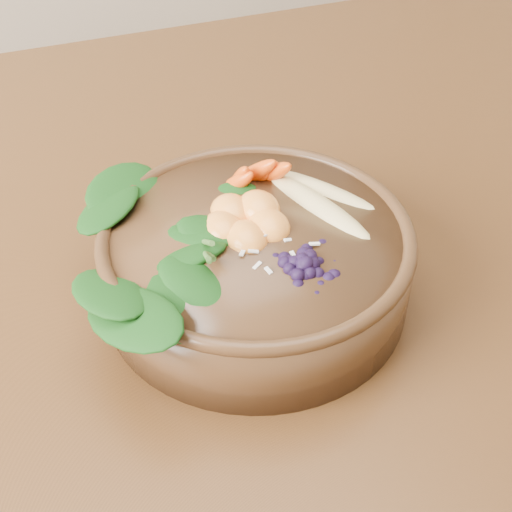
{
  "coord_description": "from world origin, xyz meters",
  "views": [
    {
      "loc": [
        -0.11,
        -0.58,
        1.2
      ],
      "look_at": [
        0.06,
        -0.14,
        0.8
      ],
      "focal_mm": 50.0,
      "sensor_mm": 36.0,
      "label": 1
    }
  ],
  "objects_px": {
    "kale_heap": "(176,201)",
    "stoneware_bowl": "(256,265)",
    "banana_halves": "(321,185)",
    "mandarin_cluster": "(245,208)",
    "blueberry_pile": "(303,248)",
    "dining_table": "(163,283)",
    "carrot_cluster": "(247,140)"
  },
  "relations": [
    {
      "from": "kale_heap",
      "to": "stoneware_bowl",
      "type": "bearing_deg",
      "value": -35.08
    },
    {
      "from": "banana_halves",
      "to": "mandarin_cluster",
      "type": "distance_m",
      "value": 0.08
    },
    {
      "from": "banana_halves",
      "to": "blueberry_pile",
      "type": "relative_size",
      "value": 1.23
    },
    {
      "from": "mandarin_cluster",
      "to": "dining_table",
      "type": "bearing_deg",
      "value": 112.49
    },
    {
      "from": "kale_heap",
      "to": "mandarin_cluster",
      "type": "distance_m",
      "value": 0.06
    },
    {
      "from": "stoneware_bowl",
      "to": "banana_halves",
      "type": "distance_m",
      "value": 0.09
    },
    {
      "from": "banana_halves",
      "to": "mandarin_cluster",
      "type": "height_order",
      "value": "mandarin_cluster"
    },
    {
      "from": "blueberry_pile",
      "to": "stoneware_bowl",
      "type": "bearing_deg",
      "value": 110.91
    },
    {
      "from": "carrot_cluster",
      "to": "banana_halves",
      "type": "distance_m",
      "value": 0.08
    },
    {
      "from": "dining_table",
      "to": "carrot_cluster",
      "type": "xyz_separation_m",
      "value": [
        0.08,
        -0.06,
        0.2
      ]
    },
    {
      "from": "kale_heap",
      "to": "blueberry_pile",
      "type": "bearing_deg",
      "value": -50.15
    },
    {
      "from": "dining_table",
      "to": "banana_halves",
      "type": "relative_size",
      "value": 10.53
    },
    {
      "from": "kale_heap",
      "to": "dining_table",
      "type": "bearing_deg",
      "value": 89.5
    },
    {
      "from": "dining_table",
      "to": "kale_heap",
      "type": "relative_size",
      "value": 9.11
    },
    {
      "from": "mandarin_cluster",
      "to": "carrot_cluster",
      "type": "bearing_deg",
      "value": 68.24
    },
    {
      "from": "stoneware_bowl",
      "to": "carrot_cluster",
      "type": "relative_size",
      "value": 3.62
    },
    {
      "from": "carrot_cluster",
      "to": "mandarin_cluster",
      "type": "height_order",
      "value": "carrot_cluster"
    },
    {
      "from": "dining_table",
      "to": "kale_heap",
      "type": "bearing_deg",
      "value": -90.5
    },
    {
      "from": "carrot_cluster",
      "to": "blueberry_pile",
      "type": "bearing_deg",
      "value": -109.55
    },
    {
      "from": "blueberry_pile",
      "to": "carrot_cluster",
      "type": "bearing_deg",
      "value": 88.5
    },
    {
      "from": "kale_heap",
      "to": "mandarin_cluster",
      "type": "bearing_deg",
      "value": -23.74
    },
    {
      "from": "stoneware_bowl",
      "to": "kale_heap",
      "type": "height_order",
      "value": "kale_heap"
    },
    {
      "from": "kale_heap",
      "to": "banana_halves",
      "type": "distance_m",
      "value": 0.13
    },
    {
      "from": "kale_heap",
      "to": "carrot_cluster",
      "type": "height_order",
      "value": "carrot_cluster"
    },
    {
      "from": "blueberry_pile",
      "to": "kale_heap",
      "type": "bearing_deg",
      "value": 129.85
    },
    {
      "from": "mandarin_cluster",
      "to": "banana_halves",
      "type": "bearing_deg",
      "value": 8.3
    },
    {
      "from": "dining_table",
      "to": "mandarin_cluster",
      "type": "bearing_deg",
      "value": -67.51
    },
    {
      "from": "mandarin_cluster",
      "to": "stoneware_bowl",
      "type": "bearing_deg",
      "value": -78.29
    },
    {
      "from": "kale_heap",
      "to": "banana_halves",
      "type": "xyz_separation_m",
      "value": [
        0.13,
        -0.01,
        -0.01
      ]
    },
    {
      "from": "dining_table",
      "to": "mandarin_cluster",
      "type": "relative_size",
      "value": 18.81
    },
    {
      "from": "carrot_cluster",
      "to": "banana_halves",
      "type": "height_order",
      "value": "carrot_cluster"
    },
    {
      "from": "dining_table",
      "to": "stoneware_bowl",
      "type": "xyz_separation_m",
      "value": [
        0.06,
        -0.14,
        0.13
      ]
    }
  ]
}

